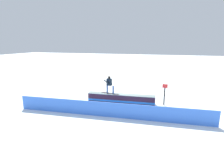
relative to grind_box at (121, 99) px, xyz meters
name	(u,v)px	position (x,y,z in m)	size (l,w,h in m)	color
ground_plane	(121,102)	(0.00, 0.00, -0.33)	(120.00, 120.00, 0.00)	white
grind_box	(121,99)	(0.00, 0.00, 0.00)	(5.63, 1.03, 0.73)	black
snowboarder	(109,84)	(0.98, 0.06, 1.21)	(1.62, 0.57, 1.49)	#272329
safety_fence	(109,110)	(0.00, 3.11, 0.18)	(13.43, 0.06, 1.03)	#3C75EC
trail_marker	(164,94)	(-3.47, -0.49, 0.59)	(0.40, 0.10, 1.71)	#262628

